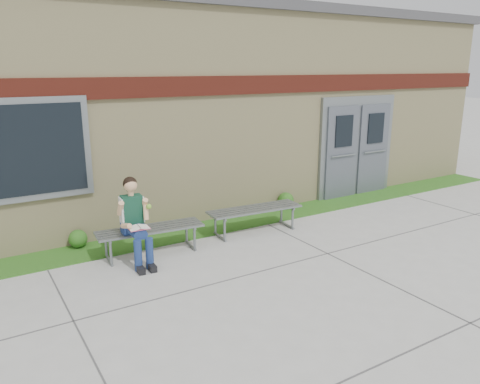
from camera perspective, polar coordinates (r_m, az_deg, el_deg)
ground at (r=6.84m, az=7.11°, el=-10.52°), size 80.00×80.00×0.00m
grass_strip at (r=8.85m, az=-3.40°, el=-4.30°), size 16.00×0.80×0.02m
school_building at (r=11.49m, az=-11.71°, el=10.56°), size 16.20×6.22×4.20m
bench_left at (r=7.67m, az=-10.85°, el=-5.03°), size 1.73×0.61×0.44m
bench_right at (r=8.53m, az=1.79°, el=-2.64°), size 1.78×0.61×0.45m
girl at (r=7.29m, az=-12.68°, el=-3.31°), size 0.48×0.81×1.33m
shrub_mid at (r=8.26m, az=-19.14°, el=-5.40°), size 0.30×0.30×0.30m
shrub_east at (r=9.99m, az=5.60°, el=-1.02°), size 0.34×0.34×0.34m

